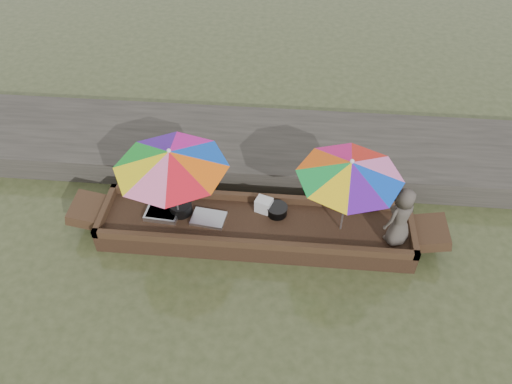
# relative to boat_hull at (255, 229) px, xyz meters

# --- Properties ---
(water) EXTENTS (80.00, 80.00, 0.00)m
(water) POSITION_rel_boat_hull_xyz_m (0.00, 0.00, -0.17)
(water) COLOR #373F20
(water) RESTS_ON ground
(dock) EXTENTS (22.00, 2.20, 0.50)m
(dock) POSITION_rel_boat_hull_xyz_m (0.00, 2.20, 0.08)
(dock) COLOR #2D2B26
(dock) RESTS_ON ground
(boat_hull) EXTENTS (5.44, 1.20, 0.35)m
(boat_hull) POSITION_rel_boat_hull_xyz_m (0.00, 0.00, 0.00)
(boat_hull) COLOR black
(boat_hull) RESTS_ON water
(cooking_pot) EXTENTS (0.40, 0.40, 0.21)m
(cooking_pot) POSITION_rel_boat_hull_xyz_m (-1.34, 0.15, 0.28)
(cooking_pot) COLOR black
(cooking_pot) RESTS_ON boat_hull
(tray_crayfish) EXTENTS (0.61, 0.45, 0.09)m
(tray_crayfish) POSITION_rel_boat_hull_xyz_m (-1.66, 0.04, 0.22)
(tray_crayfish) COLOR silver
(tray_crayfish) RESTS_ON boat_hull
(tray_scallop) EXTENTS (0.63, 0.48, 0.06)m
(tray_scallop) POSITION_rel_boat_hull_xyz_m (-0.83, 0.00, 0.21)
(tray_scallop) COLOR silver
(tray_scallop) RESTS_ON boat_hull
(charcoal_grill) EXTENTS (0.35, 0.35, 0.16)m
(charcoal_grill) POSITION_rel_boat_hull_xyz_m (0.36, 0.25, 0.26)
(charcoal_grill) COLOR black
(charcoal_grill) RESTS_ON boat_hull
(supply_bag) EXTENTS (0.34, 0.30, 0.26)m
(supply_bag) POSITION_rel_boat_hull_xyz_m (0.12, 0.32, 0.30)
(supply_bag) COLOR silver
(supply_bag) RESTS_ON boat_hull
(vendor) EXTENTS (0.67, 0.63, 1.14)m
(vendor) POSITION_rel_boat_hull_xyz_m (2.37, -0.18, 0.75)
(vendor) COLOR #49413A
(vendor) RESTS_ON boat_hull
(umbrella_bow) EXTENTS (2.07, 2.07, 1.55)m
(umbrella_bow) POSITION_rel_boat_hull_xyz_m (-1.35, 0.00, 0.95)
(umbrella_bow) COLOR blue
(umbrella_bow) RESTS_ON boat_hull
(umbrella_stern) EXTENTS (1.84, 1.84, 1.55)m
(umbrella_stern) POSITION_rel_boat_hull_xyz_m (1.47, 0.00, 0.95)
(umbrella_stern) COLOR pink
(umbrella_stern) RESTS_ON boat_hull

